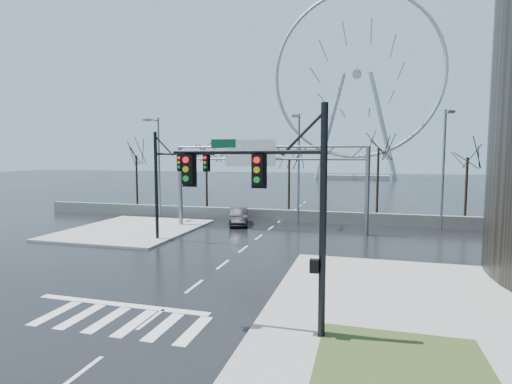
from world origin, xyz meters
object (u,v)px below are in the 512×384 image
(sign_gantry, at_px, (263,169))
(car, at_px, (239,216))
(signal_mast_near, at_px, (283,197))
(signal_mast_far, at_px, (170,176))
(ferris_wheel, at_px, (357,81))

(sign_gantry, height_order, car, sign_gantry)
(car, bearing_deg, sign_gantry, -52.88)
(signal_mast_near, bearing_deg, sign_gantry, 106.19)
(signal_mast_near, distance_m, signal_mast_far, 17.03)
(signal_mast_far, relative_size, ferris_wheel, 0.16)
(ferris_wheel, bearing_deg, sign_gantry, -93.84)
(signal_mast_far, bearing_deg, ferris_wheel, 82.80)
(signal_mast_near, height_order, ferris_wheel, ferris_wheel)
(signal_mast_far, relative_size, sign_gantry, 0.49)
(sign_gantry, bearing_deg, signal_mast_far, -132.47)
(signal_mast_near, height_order, signal_mast_far, same)
(signal_mast_near, relative_size, signal_mast_far, 1.00)
(car, bearing_deg, ferris_wheel, 66.85)
(sign_gantry, distance_m, ferris_wheel, 82.91)
(sign_gantry, relative_size, car, 3.55)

